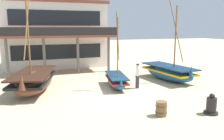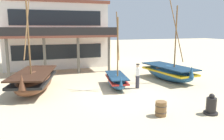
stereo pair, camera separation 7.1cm
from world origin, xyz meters
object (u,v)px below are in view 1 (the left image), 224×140
at_px(fishing_boat_near_left, 116,80).
at_px(wooden_barrel, 161,109).
at_px(fishing_boat_far_right, 169,72).
at_px(capstan_winch, 211,106).
at_px(fishing_boat_centre_large, 34,81).
at_px(harbor_building_main, 54,34).
at_px(fisherman_by_hull, 138,76).

xyz_separation_m(fishing_boat_near_left, wooden_barrel, (0.12, -5.57, -0.16)).
bearing_deg(fishing_boat_near_left, fishing_boat_far_right, 8.21).
height_order(fishing_boat_far_right, capstan_winch, fishing_boat_far_right).
distance_m(fishing_boat_centre_large, wooden_barrel, 8.50).
bearing_deg(fishing_boat_near_left, fishing_boat_centre_large, 170.53).
distance_m(fishing_boat_near_left, capstan_winch, 6.66).
height_order(fishing_boat_centre_large, fishing_boat_far_right, fishing_boat_centre_large).
bearing_deg(wooden_barrel, harbor_building_main, 100.52).
distance_m(fishing_boat_far_right, fisherman_by_hull, 3.66).
height_order(fishing_boat_near_left, wooden_barrel, fishing_boat_near_left).
xyz_separation_m(capstan_winch, harbor_building_main, (-5.45, 17.09, 2.97)).
relative_size(fishing_boat_centre_large, wooden_barrel, 9.97).
distance_m(fishing_boat_centre_large, capstan_winch, 10.60).
height_order(fisherman_by_hull, wooden_barrel, fisherman_by_hull).
height_order(capstan_winch, wooden_barrel, capstan_winch).
height_order(fishing_boat_centre_large, capstan_winch, fishing_boat_centre_large).
distance_m(wooden_barrel, harbor_building_main, 17.05).
xyz_separation_m(fishing_boat_centre_large, fisherman_by_hull, (6.65, -1.60, 0.13)).
bearing_deg(fishing_boat_near_left, fisherman_by_hull, -29.13).
bearing_deg(fishing_boat_centre_large, wooden_barrel, -49.62).
height_order(fishing_boat_far_right, fisherman_by_hull, fishing_boat_far_right).
relative_size(fishing_boat_far_right, harbor_building_main, 0.59).
distance_m(fishing_boat_near_left, fisherman_by_hull, 1.49).
relative_size(fishing_boat_far_right, capstan_winch, 6.19).
distance_m(fishing_boat_centre_large, harbor_building_main, 10.66).
height_order(fisherman_by_hull, harbor_building_main, harbor_building_main).
relative_size(fishing_boat_near_left, harbor_building_main, 0.48).
bearing_deg(capstan_winch, fishing_boat_near_left, 112.12).
relative_size(fishing_boat_far_right, fisherman_by_hull, 3.73).
bearing_deg(fisherman_by_hull, fishing_boat_near_left, 150.87).
bearing_deg(fishing_boat_centre_large, fisherman_by_hull, -13.56).
bearing_deg(capstan_winch, fishing_boat_centre_large, 138.16).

